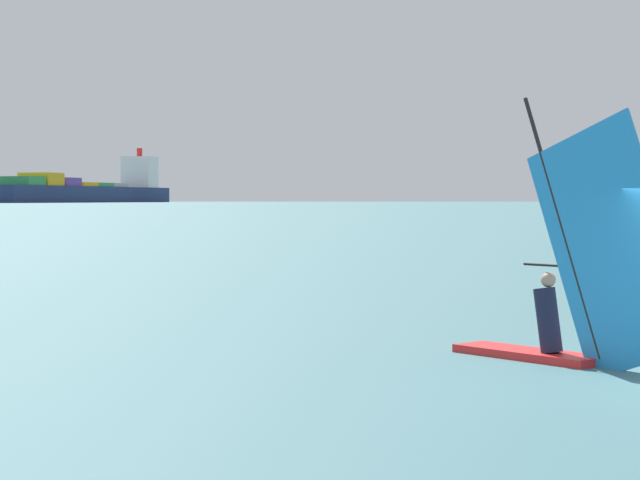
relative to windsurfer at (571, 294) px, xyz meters
name	(u,v)px	position (x,y,z in m)	size (l,w,h in m)	color
windsurfer	(571,294)	(0.00, 0.00, 0.00)	(3.21, 3.09, 4.05)	red
cargo_ship	(89,190)	(-237.43, 728.97, 7.35)	(63.26, 209.11, 38.70)	navy
distant_headland	(160,191)	(-342.09, 1338.29, 10.94)	(1046.90, 271.18, 23.87)	#4C564C
channel_buoy	(583,228)	(5.32, 45.63, -0.18)	(1.30, 1.30, 1.85)	#19994C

